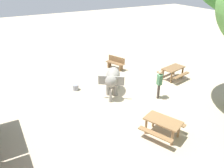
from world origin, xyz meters
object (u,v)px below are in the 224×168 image
at_px(person_handler, 159,82).
at_px(picnic_table_far, 173,70).
at_px(wooden_bench, 116,62).
at_px(elephant, 113,79).
at_px(picnic_table_near, 163,124).
at_px(feed_bucket, 76,87).

distance_m(person_handler, picnic_table_far, 2.88).
xyz_separation_m(wooden_bench, picnic_table_far, (-3.28, -2.39, 0.12)).
xyz_separation_m(person_handler, picnic_table_far, (1.52, -2.41, -0.36)).
relative_size(elephant, picnic_table_far, 1.11).
bearing_deg(picnic_table_near, feed_bucket, 173.33).
bearing_deg(wooden_bench, person_handler, 156.99).
distance_m(person_handler, picnic_table_near, 3.33).
distance_m(wooden_bench, feed_bucket, 4.09).
xyz_separation_m(wooden_bench, feed_bucket, (-1.74, 3.69, -0.31)).
bearing_deg(person_handler, wooden_bench, -45.15).
bearing_deg(elephant, person_handler, 84.88).
height_order(picnic_table_near, picnic_table_far, same).
distance_m(picnic_table_near, feed_bucket, 6.00).
bearing_deg(picnic_table_near, person_handler, 120.43).
bearing_deg(person_handler, elephant, 4.73).
relative_size(person_handler, feed_bucket, 4.50).
relative_size(picnic_table_near, picnic_table_far, 1.10).
distance_m(elephant, person_handler, 2.57).
distance_m(elephant, picnic_table_far, 4.39).
bearing_deg(wooden_bench, elephant, 125.03).
relative_size(elephant, feed_bucket, 5.48).
relative_size(wooden_bench, picnic_table_near, 0.74).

